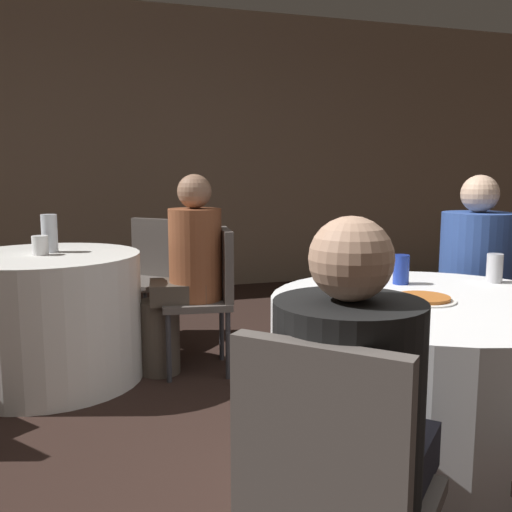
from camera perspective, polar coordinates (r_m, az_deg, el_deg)
The scene contains 16 objects.
wall_back at distance 5.88m, azimuth -7.71°, elevation 10.36°, with size 16.00×0.06×2.80m.
table_near at distance 2.30m, azimuth 16.72°, elevation -13.11°, with size 1.18×1.18×0.73m.
table_far at distance 3.50m, azimuth -20.07°, elevation -5.79°, with size 1.06×1.06×0.73m.
chair_near_southwest at distance 1.36m, azimuth 7.61°, elevation -21.70°, with size 0.57×0.57×0.86m.
chair_near_northeast at distance 3.20m, azimuth 21.20°, elevation -4.41°, with size 0.56×0.56×0.86m.
chair_far_northeast at distance 4.15m, azimuth -10.77°, elevation -1.12°, with size 0.57×0.57×0.86m.
chair_far_east at distance 3.42m, azimuth -4.52°, elevation -3.05°, with size 0.46×0.45×0.86m.
person_floral_shirt at distance 3.39m, azimuth -7.24°, elevation -1.94°, with size 0.49×0.34×1.18m.
person_blue_shirt at distance 3.03m, azimuth 20.80°, elevation -3.41°, with size 0.49×0.48×1.18m.
person_black_shirt at distance 1.47m, azimuth 9.97°, elevation -17.31°, with size 0.48×0.48×1.10m.
pizza_plate_near at distance 2.15m, azimuth 16.34°, elevation -4.11°, with size 0.23×0.23×0.02m.
soda_can_silver at distance 2.59m, azimuth 22.75°, elevation -1.13°, with size 0.07×0.07×0.12m.
soda_can_blue at distance 2.43m, azimuth 14.31°, elevation -1.31°, with size 0.07×0.07×0.12m.
cup_near at distance 2.32m, azimuth 9.30°, elevation -1.88°, with size 0.09×0.09×0.10m.
bottle_far at distance 3.50m, azimuth -19.95°, elevation 2.15°, with size 0.09×0.09×0.22m.
cup_far at distance 3.40m, azimuth -20.78°, elevation 1.00°, with size 0.09×0.09×0.11m.
Camera 1 is at (-1.03, -1.61, 1.20)m, focal length 40.00 mm.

